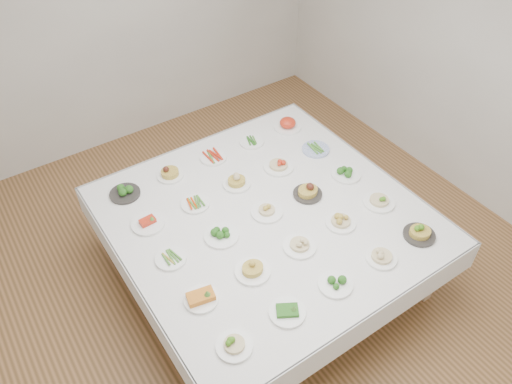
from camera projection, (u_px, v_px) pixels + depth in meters
room_envelope at (240, 94)px, 3.35m from camera, size 5.02×5.02×2.81m
display_table at (266, 220)px, 4.08m from camera, size 2.36×2.36×0.75m
dish_0 at (234, 342)px, 3.12m from camera, size 0.23×0.23×0.13m
dish_1 at (287, 310)px, 3.32m from camera, size 0.25×0.25×0.10m
dish_2 at (336, 282)px, 3.49m from camera, size 0.24×0.24×0.10m
dish_3 at (382, 254)px, 3.65m from camera, size 0.23×0.23×0.12m
dish_4 at (421, 230)px, 3.81m from camera, size 0.25×0.24×0.14m
dish_5 at (201, 296)px, 3.39m from camera, size 0.23×0.23×0.11m
dish_6 at (253, 266)px, 3.55m from camera, size 0.26×0.26×0.15m
dish_7 at (300, 243)px, 3.74m from camera, size 0.25×0.25×0.13m
dish_8 at (341, 218)px, 3.91m from camera, size 0.24×0.24×0.14m
dish_9 at (380, 197)px, 4.08m from camera, size 0.26×0.26×0.14m
dish_10 at (171, 258)px, 3.67m from camera, size 0.23×0.23×0.05m
dish_11 at (221, 233)px, 3.82m from camera, size 0.27×0.27×0.11m
dish_12 at (267, 208)px, 4.01m from camera, size 0.26×0.26×0.12m
dish_13 at (308, 189)px, 4.15m from camera, size 0.24×0.24×0.15m
dish_14 at (347, 171)px, 4.35m from camera, size 0.26×0.26×0.11m
dish_15 at (148, 221)px, 3.92m from camera, size 0.26×0.26×0.10m
dish_16 at (195, 203)px, 4.10m from camera, size 0.23×0.23×0.05m
dish_17 at (237, 179)px, 4.25m from camera, size 0.23×0.23×0.14m
dish_18 at (279, 162)px, 4.42m from camera, size 0.26×0.26×0.14m
dish_19 at (316, 148)px, 4.63m from camera, size 0.25×0.25×0.06m
dish_20 at (124, 190)px, 4.17m from camera, size 0.25×0.25×0.11m
dish_21 at (170, 171)px, 4.33m from camera, size 0.23×0.23×0.14m
dish_22 at (213, 156)px, 4.54m from camera, size 0.24×0.24×0.06m
dish_23 at (252, 141)px, 4.72m from camera, size 0.23×0.23×0.05m
dish_24 at (288, 123)px, 4.86m from camera, size 0.26×0.26×0.14m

